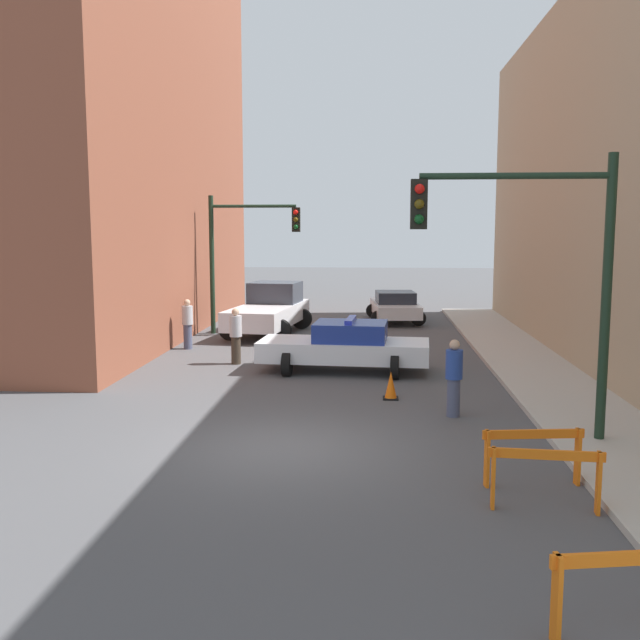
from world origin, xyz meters
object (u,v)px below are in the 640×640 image
at_px(barrier_front, 629,579).
at_px(white_truck, 270,310).
at_px(traffic_light_far, 240,244).
at_px(barrier_back, 533,447).
at_px(pedestrian_crossing, 236,335).
at_px(traffic_cone, 391,386).
at_px(barrier_mid, 546,469).
at_px(parked_car_near, 395,306).
at_px(traffic_light_near, 542,254).
at_px(pedestrian_corner, 188,323).
at_px(pedestrian_sidewalk, 454,377).
at_px(police_car, 346,346).

bearing_deg(barrier_front, white_truck, 107.86).
bearing_deg(traffic_light_far, white_truck, 11.41).
relative_size(traffic_light_far, barrier_front, 3.28).
xyz_separation_m(white_truck, barrier_back, (6.44, -15.80, -0.29)).
height_order(pedestrian_crossing, traffic_cone, pedestrian_crossing).
relative_size(white_truck, barrier_mid, 3.51).
height_order(parked_car_near, barrier_front, parked_car_near).
bearing_deg(parked_car_near, traffic_cone, -96.67).
relative_size(parked_car_near, barrier_back, 2.78).
bearing_deg(traffic_light_near, parked_car_near, 96.97).
relative_size(pedestrian_corner, barrier_front, 1.05).
xyz_separation_m(pedestrian_sidewalk, barrier_front, (0.78, -8.26, -0.24)).
bearing_deg(barrier_back, pedestrian_crossing, 124.30).
relative_size(traffic_light_near, pedestrian_crossing, 3.13).
relative_size(barrier_back, traffic_cone, 2.43).
relative_size(police_car, white_truck, 0.86).
relative_size(police_car, pedestrian_crossing, 2.90).
xyz_separation_m(traffic_light_near, barrier_back, (-0.54, -2.27, -2.91)).
bearing_deg(traffic_light_far, pedestrian_corner, -108.03).
relative_size(white_truck, barrier_front, 3.55).
distance_m(traffic_light_far, police_car, 8.52).
distance_m(traffic_light_far, pedestrian_sidewalk, 13.57).
xyz_separation_m(pedestrian_corner, barrier_mid, (8.59, -13.08, -0.24)).
height_order(pedestrian_crossing, barrier_back, pedestrian_crossing).
distance_m(pedestrian_corner, barrier_front, 18.41).
bearing_deg(barrier_back, white_truck, 112.16).
xyz_separation_m(traffic_light_near, barrier_front, (-0.54, -6.45, -2.91)).
distance_m(traffic_light_far, white_truck, 2.71).
xyz_separation_m(traffic_light_near, barrier_mid, (-0.59, -3.28, -2.91)).
bearing_deg(white_truck, pedestrian_corner, -112.88).
xyz_separation_m(pedestrian_corner, barrier_back, (8.63, -12.07, -0.24)).
height_order(police_car, traffic_cone, police_car).
height_order(pedestrian_corner, barrier_front, pedestrian_corner).
bearing_deg(barrier_back, traffic_cone, 110.45).
xyz_separation_m(pedestrian_corner, pedestrian_sidewalk, (7.86, -7.99, 0.00)).
distance_m(traffic_light_far, pedestrian_crossing, 6.60).
xyz_separation_m(pedestrian_crossing, pedestrian_sidewalk, (5.76, -5.50, 0.00)).
distance_m(police_car, barrier_front, 13.29).
relative_size(pedestrian_crossing, traffic_cone, 2.53).
distance_m(white_truck, parked_car_near, 6.16).
distance_m(white_truck, traffic_cone, 11.17).
relative_size(traffic_light_far, white_truck, 0.93).
xyz_separation_m(white_truck, pedestrian_corner, (-2.20, -3.74, -0.04)).
xyz_separation_m(pedestrian_corner, traffic_cone, (6.57, -6.53, -0.54)).
distance_m(barrier_back, traffic_cone, 5.92).
bearing_deg(parked_car_near, pedestrian_sidewalk, -91.71).
height_order(traffic_light_far, pedestrian_sidewalk, traffic_light_far).
bearing_deg(traffic_cone, parked_car_near, 87.99).
distance_m(traffic_light_near, pedestrian_corner, 13.69).
distance_m(pedestrian_crossing, barrier_front, 15.23).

